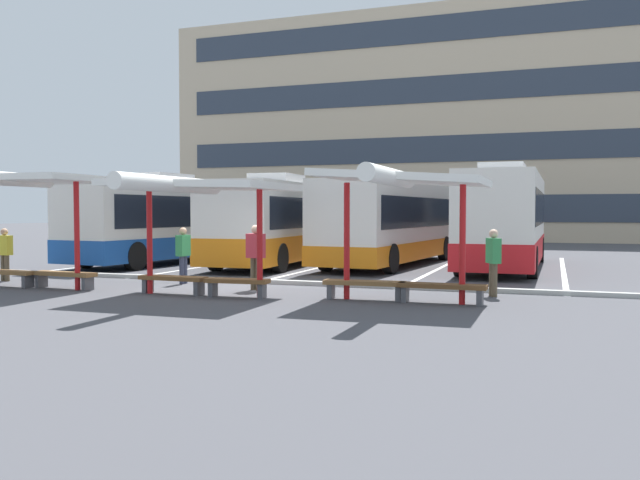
# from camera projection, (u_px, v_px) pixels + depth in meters

# --- Properties ---
(ground_plane) EXTENTS (160.00, 160.00, 0.00)m
(ground_plane) POSITION_uv_depth(u_px,v_px,m) (234.00, 288.00, 17.79)
(ground_plane) COLOR #47474C
(terminal_building) EXTENTS (40.15, 10.56, 19.27)m
(terminal_building) POSITION_uv_depth(u_px,v_px,m) (444.00, 130.00, 50.70)
(terminal_building) COLOR #C6B293
(terminal_building) RESTS_ON ground
(coach_bus_0) EXTENTS (3.66, 12.53, 3.55)m
(coach_bus_0) POSITION_uv_depth(u_px,v_px,m) (187.00, 222.00, 27.61)
(coach_bus_0) COLOR silver
(coach_bus_0) RESTS_ON ground
(coach_bus_1) EXTENTS (3.01, 11.91, 3.46)m
(coach_bus_1) POSITION_uv_depth(u_px,v_px,m) (290.00, 224.00, 26.50)
(coach_bus_1) COLOR silver
(coach_bus_1) RESTS_ON ground
(coach_bus_2) EXTENTS (3.55, 10.33, 3.49)m
(coach_bus_2) POSITION_uv_depth(u_px,v_px,m) (391.00, 223.00, 25.38)
(coach_bus_2) COLOR silver
(coach_bus_2) RESTS_ON ground
(coach_bus_3) EXTENTS (2.58, 10.35, 3.68)m
(coach_bus_3) POSITION_uv_depth(u_px,v_px,m) (505.00, 221.00, 23.86)
(coach_bus_3) COLOR silver
(coach_bus_3) RESTS_ON ground
(lane_stripe_0) EXTENTS (0.16, 14.00, 0.01)m
(lane_stripe_0) POSITION_uv_depth(u_px,v_px,m) (143.00, 260.00, 28.20)
(lane_stripe_0) COLOR white
(lane_stripe_0) RESTS_ON ground
(lane_stripe_1) EXTENTS (0.16, 14.00, 0.01)m
(lane_stripe_1) POSITION_uv_depth(u_px,v_px,m) (232.00, 262.00, 26.80)
(lane_stripe_1) COLOR white
(lane_stripe_1) RESTS_ON ground
(lane_stripe_2) EXTENTS (0.16, 14.00, 0.01)m
(lane_stripe_2) POSITION_uv_depth(u_px,v_px,m) (330.00, 265.00, 25.39)
(lane_stripe_2) COLOR white
(lane_stripe_2) RESTS_ON ground
(lane_stripe_3) EXTENTS (0.16, 14.00, 0.01)m
(lane_stripe_3) POSITION_uv_depth(u_px,v_px,m) (440.00, 268.00, 23.98)
(lane_stripe_3) COLOR white
(lane_stripe_3) RESTS_ON ground
(lane_stripe_4) EXTENTS (0.16, 14.00, 0.01)m
(lane_stripe_4) POSITION_uv_depth(u_px,v_px,m) (563.00, 272.00, 22.58)
(lane_stripe_4) COLOR white
(lane_stripe_4) RESTS_ON ground
(waiting_shelter_0) EXTENTS (3.86, 4.66, 3.07)m
(waiting_shelter_0) POSITION_uv_depth(u_px,v_px,m) (25.00, 182.00, 17.40)
(waiting_shelter_0) COLOR red
(waiting_shelter_0) RESTS_ON ground
(bench_0) EXTENTS (1.80, 0.52, 0.45)m
(bench_0) POSITION_uv_depth(u_px,v_px,m) (8.00, 274.00, 18.06)
(bench_0) COLOR brown
(bench_0) RESTS_ON ground
(bench_1) EXTENTS (1.96, 0.57, 0.45)m
(bench_1) POSITION_uv_depth(u_px,v_px,m) (64.00, 276.00, 17.57)
(bench_1) COLOR brown
(bench_1) RESTS_ON ground
(waiting_shelter_1) EXTENTS (4.03, 4.96, 2.84)m
(waiting_shelter_1) POSITION_uv_depth(u_px,v_px,m) (197.00, 187.00, 15.72)
(waiting_shelter_1) COLOR red
(waiting_shelter_1) RESTS_ON ground
(bench_2) EXTENTS (1.82, 0.49, 0.45)m
(bench_2) POSITION_uv_depth(u_px,v_px,m) (173.00, 280.00, 16.46)
(bench_2) COLOR brown
(bench_2) RESTS_ON ground
(bench_3) EXTENTS (1.59, 0.55, 0.45)m
(bench_3) POSITION_uv_depth(u_px,v_px,m) (237.00, 284.00, 15.82)
(bench_3) COLOR brown
(bench_3) RESTS_ON ground
(waiting_shelter_2) EXTENTS (3.68, 4.64, 3.00)m
(waiting_shelter_2) POSITION_uv_depth(u_px,v_px,m) (401.00, 181.00, 14.72)
(waiting_shelter_2) COLOR red
(waiting_shelter_2) RESTS_ON ground
(bench_4) EXTENTS (1.93, 0.53, 0.45)m
(bench_4) POSITION_uv_depth(u_px,v_px,m) (364.00, 285.00, 15.36)
(bench_4) COLOR brown
(bench_4) RESTS_ON ground
(bench_5) EXTENTS (1.98, 0.46, 0.45)m
(bench_5) POSITION_uv_depth(u_px,v_px,m) (442.00, 288.00, 14.72)
(bench_5) COLOR brown
(bench_5) RESTS_ON ground
(platform_kerb) EXTENTS (44.00, 0.24, 0.12)m
(platform_kerb) POSITION_uv_depth(u_px,v_px,m) (254.00, 281.00, 18.99)
(platform_kerb) COLOR #ADADA8
(platform_kerb) RESTS_ON ground
(waiting_passenger_0) EXTENTS (0.22, 0.47, 1.60)m
(waiting_passenger_0) POSITION_uv_depth(u_px,v_px,m) (183.00, 252.00, 18.78)
(waiting_passenger_0) COLOR #33384C
(waiting_passenger_0) RESTS_ON ground
(waiting_passenger_1) EXTENTS (0.40, 0.52, 1.63)m
(waiting_passenger_1) POSITION_uv_depth(u_px,v_px,m) (493.00, 258.00, 15.96)
(waiting_passenger_1) COLOR brown
(waiting_passenger_1) RESTS_ON ground
(waiting_passenger_2) EXTENTS (0.53, 0.32, 1.71)m
(waiting_passenger_2) POSITION_uv_depth(u_px,v_px,m) (256.00, 252.00, 17.24)
(waiting_passenger_2) COLOR brown
(waiting_passenger_2) RESTS_ON ground
(waiting_passenger_3) EXTENTS (0.47, 0.26, 1.56)m
(waiting_passenger_3) POSITION_uv_depth(u_px,v_px,m) (5.00, 251.00, 19.48)
(waiting_passenger_3) COLOR brown
(waiting_passenger_3) RESTS_ON ground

